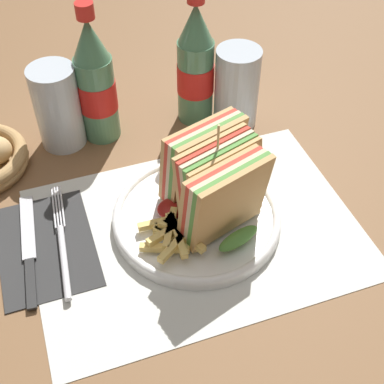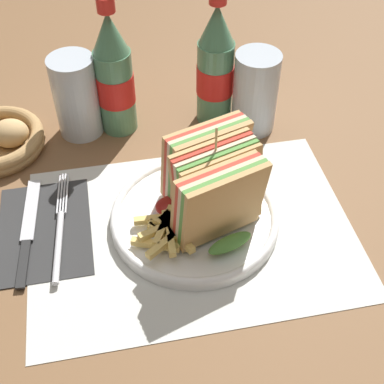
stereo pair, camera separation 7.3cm
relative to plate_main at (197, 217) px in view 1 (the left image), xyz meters
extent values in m
plane|color=brown|center=(-0.02, 0.02, -0.01)|extent=(4.00, 4.00, 0.00)
cube|color=silver|center=(-0.01, -0.02, -0.01)|extent=(0.44, 0.32, 0.00)
cylinder|color=white|center=(0.00, 0.00, 0.00)|extent=(0.23, 0.23, 0.01)
torus|color=white|center=(0.00, 0.00, 0.00)|extent=(0.23, 0.23, 0.01)
cube|color=tan|center=(0.03, -0.05, 0.07)|extent=(0.12, 0.06, 0.12)
cube|color=#518E3D|center=(0.02, -0.05, 0.07)|extent=(0.12, 0.06, 0.12)
cube|color=beige|center=(0.02, -0.04, 0.07)|extent=(0.12, 0.06, 0.12)
cube|color=red|center=(0.02, -0.03, 0.07)|extent=(0.12, 0.06, 0.12)
cube|color=tan|center=(0.02, -0.03, 0.06)|extent=(0.12, 0.06, 0.12)
ellipsoid|color=#518E3D|center=(0.03, -0.07, 0.02)|extent=(0.07, 0.04, 0.02)
cube|color=tan|center=(0.03, -0.03, 0.06)|extent=(0.12, 0.06, 0.12)
cube|color=#518E3D|center=(0.03, -0.02, 0.07)|extent=(0.12, 0.06, 0.12)
cube|color=beige|center=(0.03, -0.01, 0.07)|extent=(0.12, 0.06, 0.12)
cube|color=red|center=(0.02, -0.01, 0.07)|extent=(0.12, 0.06, 0.12)
cube|color=tan|center=(0.02, 0.00, 0.07)|extent=(0.12, 0.06, 0.12)
ellipsoid|color=#518E3D|center=(0.03, -0.03, 0.02)|extent=(0.07, 0.04, 0.02)
cube|color=tan|center=(0.03, 0.03, 0.07)|extent=(0.12, 0.06, 0.12)
cube|color=#518E3D|center=(0.02, 0.04, 0.07)|extent=(0.12, 0.06, 0.12)
cube|color=beige|center=(0.02, 0.04, 0.07)|extent=(0.12, 0.06, 0.12)
cube|color=red|center=(0.02, 0.05, 0.07)|extent=(0.12, 0.06, 0.12)
cube|color=tan|center=(0.02, 0.06, 0.06)|extent=(0.12, 0.06, 0.12)
ellipsoid|color=#518E3D|center=(0.03, 0.01, 0.02)|extent=(0.07, 0.04, 0.02)
cylinder|color=tan|center=(0.02, -0.01, 0.08)|extent=(0.00, 0.00, 0.15)
cube|color=#E5C166|center=(-0.06, -0.05, 0.01)|extent=(0.06, 0.03, 0.01)
cube|color=#E5C166|center=(-0.06, -0.01, 0.01)|extent=(0.05, 0.01, 0.01)
cube|color=#E5C166|center=(-0.02, -0.04, 0.01)|extent=(0.01, 0.06, 0.01)
cube|color=#E5C166|center=(-0.04, -0.04, 0.01)|extent=(0.05, 0.06, 0.01)
cube|color=#E5C166|center=(-0.04, -0.03, 0.01)|extent=(0.05, 0.04, 0.01)
cube|color=#E5C166|center=(-0.05, -0.03, 0.02)|extent=(0.07, 0.03, 0.01)
cube|color=#E5C166|center=(-0.05, -0.05, 0.02)|extent=(0.06, 0.05, 0.01)
cube|color=#E5C166|center=(-0.04, -0.04, 0.02)|extent=(0.01, 0.07, 0.01)
cube|color=#E5C166|center=(-0.04, -0.03, 0.02)|extent=(0.03, 0.05, 0.01)
cube|color=#E5C166|center=(-0.05, -0.03, 0.02)|extent=(0.04, 0.06, 0.01)
cube|color=#E5C166|center=(-0.04, -0.03, 0.02)|extent=(0.04, 0.04, 0.01)
cube|color=#E5C166|center=(-0.01, -0.02, 0.02)|extent=(0.05, 0.06, 0.01)
cube|color=#E5C166|center=(-0.03, -0.04, 0.02)|extent=(0.04, 0.07, 0.01)
cube|color=#E5C166|center=(-0.04, -0.03, 0.02)|extent=(0.01, 0.05, 0.01)
cube|color=#E5C166|center=(-0.02, -0.01, 0.02)|extent=(0.05, 0.04, 0.01)
ellipsoid|color=maroon|center=(-0.03, 0.01, 0.02)|extent=(0.04, 0.04, 0.02)
cube|color=#2D2D2D|center=(-0.21, 0.02, -0.01)|extent=(0.13, 0.18, 0.00)
cylinder|color=silver|center=(-0.19, -0.01, 0.00)|extent=(0.02, 0.12, 0.01)
cylinder|color=silver|center=(-0.19, 0.08, 0.00)|extent=(0.01, 0.08, 0.00)
cylinder|color=silver|center=(-0.18, 0.08, 0.00)|extent=(0.01, 0.08, 0.00)
cylinder|color=silver|center=(-0.18, 0.08, 0.00)|extent=(0.01, 0.08, 0.00)
cylinder|color=silver|center=(-0.17, 0.08, 0.00)|extent=(0.01, 0.08, 0.00)
cube|color=black|center=(-0.23, -0.03, 0.00)|extent=(0.02, 0.08, 0.00)
cube|color=silver|center=(-0.22, 0.06, 0.00)|extent=(0.03, 0.12, 0.00)
cylinder|color=#4C7F5B|center=(-0.08, 0.23, 0.06)|extent=(0.06, 0.06, 0.14)
cylinder|color=red|center=(-0.08, 0.23, 0.07)|extent=(0.06, 0.06, 0.05)
cone|color=#4C7F5B|center=(-0.08, 0.23, 0.16)|extent=(0.06, 0.06, 0.06)
cylinder|color=red|center=(-0.08, 0.23, 0.21)|extent=(0.03, 0.03, 0.02)
cylinder|color=#4C7F5B|center=(0.08, 0.23, 0.06)|extent=(0.06, 0.06, 0.14)
cylinder|color=red|center=(0.08, 0.23, 0.07)|extent=(0.06, 0.06, 0.05)
cone|color=#4C7F5B|center=(0.08, 0.23, 0.16)|extent=(0.06, 0.06, 0.06)
cylinder|color=silver|center=(0.14, 0.19, 0.06)|extent=(0.07, 0.07, 0.14)
cylinder|color=silver|center=(-0.14, 0.24, 0.06)|extent=(0.07, 0.07, 0.14)
cylinder|color=black|center=(-0.14, 0.24, 0.03)|extent=(0.06, 0.06, 0.08)
camera|label=1|loc=(-0.17, -0.46, 0.55)|focal=50.00mm
camera|label=2|loc=(-0.10, -0.48, 0.55)|focal=50.00mm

